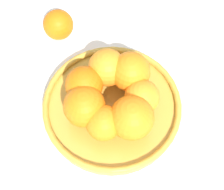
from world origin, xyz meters
TOP-DOWN VIEW (x-y plane):
  - ground_plane at (0.00, 0.00)m, footprint 4.00×4.00m
  - fruit_bowl at (0.00, 0.00)m, footprint 0.28×0.28m
  - orange_pile at (0.00, 0.00)m, footprint 0.19×0.19m
  - stray_orange at (0.13, 0.19)m, footprint 0.07×0.07m
  - napkin_folded at (0.33, -0.04)m, footprint 0.22×0.22m

SIDE VIEW (x-z plane):
  - ground_plane at x=0.00m, z-range 0.00..0.00m
  - napkin_folded at x=0.33m, z-range 0.00..0.01m
  - fruit_bowl at x=0.00m, z-range 0.00..0.03m
  - stray_orange at x=0.13m, z-range 0.00..0.07m
  - orange_pile at x=0.00m, z-range 0.03..0.11m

